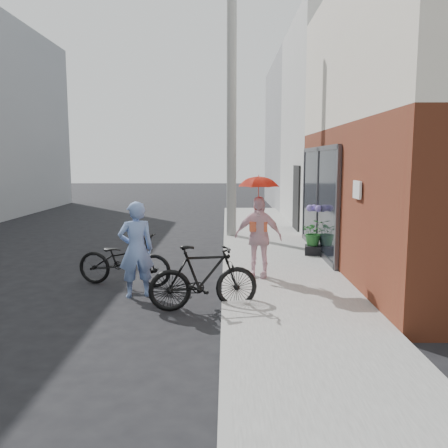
{
  "coord_description": "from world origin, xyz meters",
  "views": [
    {
      "loc": [
        0.95,
        -7.8,
        2.32
      ],
      "look_at": [
        0.91,
        1.2,
        1.1
      ],
      "focal_mm": 38.0,
      "sensor_mm": 36.0,
      "label": 1
    }
  ],
  "objects_px": {
    "utility_pole": "(232,118)",
    "kimono_woman": "(258,237)",
    "bike_right": "(204,278)",
    "planter": "(314,250)",
    "bike_left": "(124,260)",
    "officer": "(136,250)"
  },
  "relations": [
    {
      "from": "bike_left",
      "to": "kimono_woman",
      "type": "height_order",
      "value": "kimono_woman"
    },
    {
      "from": "officer",
      "to": "planter",
      "type": "height_order",
      "value": "officer"
    },
    {
      "from": "utility_pole",
      "to": "bike_right",
      "type": "xyz_separation_m",
      "value": [
        -0.5,
        -6.65,
        -2.99
      ]
    },
    {
      "from": "bike_right",
      "to": "utility_pole",
      "type": "bearing_deg",
      "value": -15.22
    },
    {
      "from": "bike_right",
      "to": "bike_left",
      "type": "bearing_deg",
      "value": 35.89
    },
    {
      "from": "bike_right",
      "to": "officer",
      "type": "bearing_deg",
      "value": 48.08
    },
    {
      "from": "bike_left",
      "to": "planter",
      "type": "bearing_deg",
      "value": -47.66
    },
    {
      "from": "utility_pole",
      "to": "bike_right",
      "type": "bearing_deg",
      "value": -94.3
    },
    {
      "from": "utility_pole",
      "to": "kimono_woman",
      "type": "relative_size",
      "value": 4.58
    },
    {
      "from": "bike_left",
      "to": "officer",
      "type": "bearing_deg",
      "value": -141.83
    },
    {
      "from": "utility_pole",
      "to": "kimono_woman",
      "type": "height_order",
      "value": "utility_pole"
    },
    {
      "from": "utility_pole",
      "to": "kimono_woman",
      "type": "bearing_deg",
      "value": -84.86
    },
    {
      "from": "bike_left",
      "to": "bike_right",
      "type": "xyz_separation_m",
      "value": [
        1.54,
        -1.45,
        0.04
      ]
    },
    {
      "from": "bike_left",
      "to": "kimono_woman",
      "type": "relative_size",
      "value": 1.19
    },
    {
      "from": "bike_left",
      "to": "planter",
      "type": "relative_size",
      "value": 4.54
    },
    {
      "from": "utility_pole",
      "to": "planter",
      "type": "xyz_separation_m",
      "value": [
        1.9,
        -2.87,
        -3.27
      ]
    },
    {
      "from": "bike_right",
      "to": "kimono_woman",
      "type": "bearing_deg",
      "value": -40.94
    },
    {
      "from": "bike_right",
      "to": "planter",
      "type": "relative_size",
      "value": 4.27
    },
    {
      "from": "officer",
      "to": "planter",
      "type": "relative_size",
      "value": 4.09
    },
    {
      "from": "kimono_woman",
      "to": "officer",
      "type": "bearing_deg",
      "value": -141.05
    },
    {
      "from": "bike_right",
      "to": "planter",
      "type": "bearing_deg",
      "value": -43.32
    },
    {
      "from": "officer",
      "to": "planter",
      "type": "distance_m",
      "value": 4.75
    }
  ]
}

